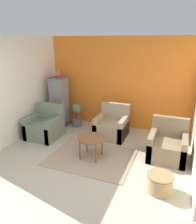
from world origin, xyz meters
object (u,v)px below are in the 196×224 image
object	(u,v)px
armchair_right	(168,146)
wicker_basket	(160,182)
birdcage	(59,102)
coffee_table	(91,139)
parrot	(58,73)
potted_plant	(76,114)
armchair_middle	(112,127)
armchair_left	(45,127)

from	to	relation	value
armchair_right	wicker_basket	bearing A→B (deg)	-90.57
armchair_right	birdcage	size ratio (longest dim) A/B	0.59
coffee_table	parrot	world-z (taller)	parrot
coffee_table	wicker_basket	bearing A→B (deg)	-21.90
coffee_table	birdcage	xyz separation A→B (m)	(-1.72, 1.55, 0.27)
parrot	potted_plant	xyz separation A→B (m)	(0.56, 0.03, -1.19)
potted_plant	wicker_basket	distance (m)	3.51
coffee_table	potted_plant	distance (m)	1.96
potted_plant	armchair_middle	bearing A→B (deg)	-14.56
armchair_left	armchair_middle	world-z (taller)	same
coffee_table	wicker_basket	distance (m)	1.69
armchair_right	armchair_middle	xyz separation A→B (m)	(-1.50, 0.64, 0.00)
coffee_table	armchair_middle	size ratio (longest dim) A/B	0.71
parrot	wicker_basket	size ratio (longest dim) A/B	0.53
armchair_left	armchair_right	size ratio (longest dim) A/B	1.00
parrot	wicker_basket	bearing A→B (deg)	-33.62
coffee_table	armchair_middle	bearing A→B (deg)	86.92
coffee_table	armchair_left	xyz separation A→B (m)	(-1.59, 0.56, -0.16)
wicker_basket	potted_plant	bearing A→B (deg)	140.97
coffee_table	potted_plant	xyz separation A→B (m)	(-1.17, 1.58, -0.05)
armchair_middle	wicker_basket	size ratio (longest dim) A/B	1.86
birdcage	potted_plant	xyz separation A→B (m)	(0.56, 0.03, -0.32)
armchair_middle	birdcage	size ratio (longest dim) A/B	0.59
armchair_left	birdcage	distance (m)	1.09
armchair_middle	potted_plant	size ratio (longest dim) A/B	1.23
coffee_table	armchair_right	size ratio (longest dim) A/B	0.71
potted_plant	wicker_basket	bearing A→B (deg)	-39.03
coffee_table	birdcage	bearing A→B (deg)	137.98
armchair_right	wicker_basket	size ratio (longest dim) A/B	1.86
armchair_right	parrot	xyz separation A→B (m)	(-3.29, 0.94, 1.30)
parrot	coffee_table	bearing A→B (deg)	-42.06
coffee_table	potted_plant	world-z (taller)	potted_plant
armchair_middle	birdcage	world-z (taller)	birdcage
armchair_left	parrot	xyz separation A→B (m)	(-0.13, 0.99, 1.30)
armchair_left	birdcage	world-z (taller)	birdcage
armchair_left	birdcage	bearing A→B (deg)	97.50
armchair_left	potted_plant	size ratio (longest dim) A/B	1.23
potted_plant	coffee_table	bearing A→B (deg)	-53.59
birdcage	wicker_basket	distance (m)	3.97
armchair_middle	parrot	size ratio (longest dim) A/B	3.49
parrot	birdcage	bearing A→B (deg)	-90.00
coffee_table	armchair_right	world-z (taller)	armchair_right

